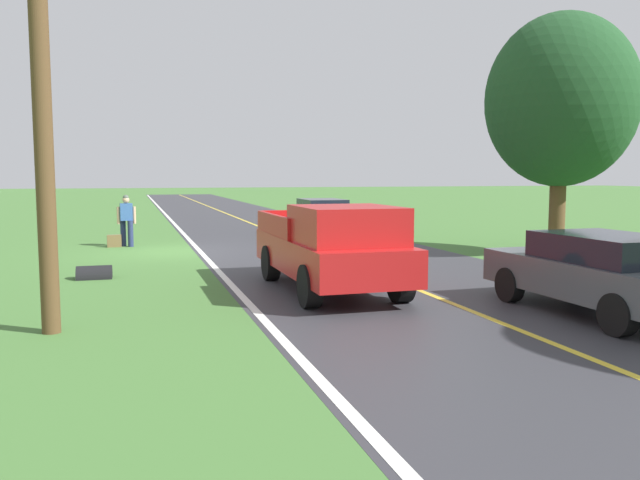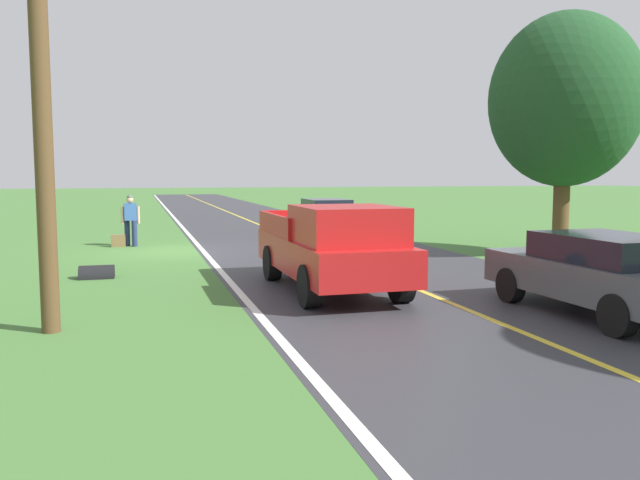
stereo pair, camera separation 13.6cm
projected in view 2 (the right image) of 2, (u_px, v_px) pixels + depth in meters
ground_plane at (178, 251)px, 20.54m from camera, size 200.00×200.00×0.00m
road_surface at (314, 247)px, 21.75m from camera, size 7.75×120.00×0.00m
lane_edge_line at (203, 250)px, 20.75m from camera, size 0.16×117.60×0.00m
lane_centre_line at (314, 247)px, 21.75m from camera, size 0.14×117.60×0.00m
hitchhiker_walking at (130, 217)px, 21.95m from camera, size 0.62×0.51×1.75m
suitcase_carried at (118, 241)px, 21.81m from camera, size 0.47×0.23×0.41m
pickup_truck_passing at (334, 246)px, 13.36m from camera, size 2.13×5.41×1.82m
tree_far_side_near at (565, 101)px, 19.14m from camera, size 4.44×4.44×7.18m
sedan_near_oncoming at (325, 215)px, 27.14m from camera, size 1.98×4.43×1.41m
sedan_mid_oncoming at (602, 272)px, 11.17m from camera, size 2.01×4.44×1.41m
utility_pole_roadside at (41, 86)px, 9.65m from camera, size 0.28×0.28×7.50m
drainage_culvert at (97, 278)px, 15.28m from camera, size 0.80×0.60×0.60m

